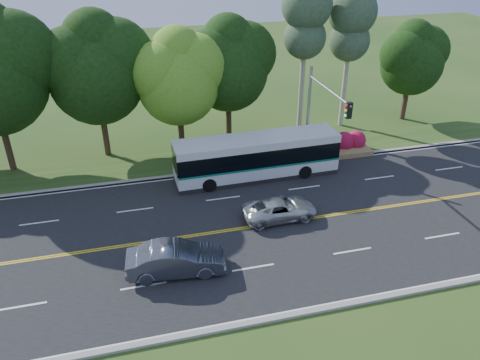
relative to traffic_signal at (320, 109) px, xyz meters
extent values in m
plane|color=#274A18|center=(-6.49, -5.40, -4.67)|extent=(120.00, 120.00, 0.00)
cube|color=black|center=(-6.49, -5.40, -4.66)|extent=(60.00, 14.00, 0.02)
cube|color=gray|center=(-6.49, 1.75, -4.60)|extent=(60.00, 0.30, 0.15)
cube|color=gray|center=(-6.49, -12.55, -4.60)|extent=(60.00, 0.30, 0.15)
cube|color=#274A18|center=(-6.49, 3.60, -4.62)|extent=(60.00, 4.00, 0.10)
cube|color=gold|center=(-6.49, -5.48, -4.65)|extent=(57.00, 0.10, 0.00)
cube|color=gold|center=(-6.49, -5.32, -4.65)|extent=(57.00, 0.10, 0.00)
cube|color=silver|center=(-17.99, -8.90, -4.65)|extent=(2.20, 0.12, 0.00)
cube|color=silver|center=(-12.49, -8.90, -4.65)|extent=(2.20, 0.12, 0.00)
cube|color=silver|center=(-6.99, -8.90, -4.65)|extent=(2.20, 0.12, 0.00)
cube|color=silver|center=(-1.49, -8.90, -4.65)|extent=(2.20, 0.12, 0.00)
cube|color=silver|center=(4.01, -8.90, -4.65)|extent=(2.20, 0.12, 0.00)
cube|color=silver|center=(-17.99, -1.90, -4.65)|extent=(2.20, 0.12, 0.00)
cube|color=silver|center=(-12.49, -1.90, -4.65)|extent=(2.20, 0.12, 0.00)
cube|color=silver|center=(-6.99, -1.90, -4.65)|extent=(2.20, 0.12, 0.00)
cube|color=silver|center=(-1.49, -1.90, -4.65)|extent=(2.20, 0.12, 0.00)
cube|color=silver|center=(4.01, -1.90, -4.65)|extent=(2.20, 0.12, 0.00)
cube|color=silver|center=(9.51, -1.90, -4.65)|extent=(2.20, 0.12, 0.00)
cube|color=silver|center=(-6.49, 1.45, -4.65)|extent=(57.00, 0.12, 0.00)
cube|color=silver|center=(-6.49, -12.25, -4.65)|extent=(57.00, 0.12, 0.00)
cylinder|color=black|center=(-20.49, 5.60, -2.69)|extent=(0.44, 0.44, 3.96)
sphere|color=black|center=(-18.87, 5.90, 3.25)|extent=(5.76, 5.76, 5.76)
cylinder|color=black|center=(-13.99, 6.60, -2.87)|extent=(0.44, 0.44, 3.60)
sphere|color=black|center=(-13.99, 6.60, 1.24)|extent=(6.60, 6.60, 6.60)
sphere|color=black|center=(-12.51, 6.90, 2.56)|extent=(5.28, 5.28, 5.28)
sphere|color=black|center=(-15.31, 6.40, 2.39)|extent=(4.95, 4.95, 4.95)
sphere|color=black|center=(-13.89, 7.00, 3.71)|extent=(4.29, 4.29, 4.29)
cylinder|color=black|center=(-8.49, 5.60, -3.05)|extent=(0.44, 0.44, 3.24)
sphere|color=#53861B|center=(-8.49, 5.60, 0.60)|extent=(5.80, 5.80, 5.80)
sphere|color=#53861B|center=(-7.19, 5.90, 1.76)|extent=(4.64, 4.64, 4.64)
sphere|color=#53861B|center=(-9.65, 5.40, 1.61)|extent=(4.35, 4.35, 4.35)
sphere|color=#53861B|center=(-8.39, 6.00, 2.77)|extent=(3.77, 3.77, 3.77)
cylinder|color=black|center=(-4.49, 7.10, -2.96)|extent=(0.44, 0.44, 3.42)
sphere|color=black|center=(-4.49, 7.10, 0.85)|extent=(6.00, 6.00, 6.00)
sphere|color=black|center=(-3.14, 7.40, 2.05)|extent=(4.80, 4.80, 4.80)
sphere|color=black|center=(-5.69, 6.90, 1.90)|extent=(4.50, 4.50, 4.50)
sphere|color=black|center=(-4.39, 7.50, 3.10)|extent=(3.90, 3.90, 3.90)
cylinder|color=#ACA38B|center=(1.51, 7.10, 0.23)|extent=(0.40, 0.40, 9.80)
sphere|color=#2D482D|center=(1.51, 7.10, 3.03)|extent=(3.23, 3.23, 3.23)
sphere|color=#2D482D|center=(1.51, 7.10, 5.41)|extent=(3.80, 3.80, 3.80)
cylinder|color=#ACA38B|center=(5.51, 7.60, -0.12)|extent=(0.40, 0.40, 9.10)
sphere|color=#2D482D|center=(5.51, 7.60, 2.48)|extent=(3.23, 3.23, 3.23)
sphere|color=#2D482D|center=(5.51, 7.60, 4.69)|extent=(3.80, 3.80, 3.80)
cylinder|color=black|center=(11.51, 7.60, -3.14)|extent=(0.44, 0.44, 3.06)
sphere|color=black|center=(11.51, 7.60, 0.21)|extent=(5.20, 5.20, 5.20)
sphere|color=black|center=(12.68, 7.90, 1.25)|extent=(4.16, 4.16, 4.16)
sphere|color=black|center=(10.47, 7.40, 1.12)|extent=(3.90, 3.90, 3.90)
sphere|color=black|center=(11.61, 8.00, 2.16)|extent=(3.38, 3.38, 3.38)
sphere|color=maroon|center=(-3.49, 2.80, -3.92)|extent=(1.50, 1.50, 1.50)
sphere|color=maroon|center=(-2.49, 2.80, -3.92)|extent=(1.50, 1.50, 1.50)
sphere|color=maroon|center=(-1.49, 2.80, -3.92)|extent=(1.50, 1.50, 1.50)
sphere|color=maroon|center=(-0.49, 2.80, -3.92)|extent=(1.50, 1.50, 1.50)
sphere|color=maroon|center=(0.51, 2.80, -3.92)|extent=(1.50, 1.50, 1.50)
sphere|color=maroon|center=(1.51, 2.80, -3.92)|extent=(1.50, 1.50, 1.50)
sphere|color=maroon|center=(2.51, 2.80, -3.92)|extent=(1.50, 1.50, 1.50)
sphere|color=maroon|center=(3.51, 2.80, -3.92)|extent=(1.50, 1.50, 1.50)
sphere|color=maroon|center=(4.51, 2.80, -3.92)|extent=(1.50, 1.50, 1.50)
cube|color=brown|center=(3.51, 2.00, -4.47)|extent=(3.50, 1.40, 0.40)
cylinder|color=gray|center=(0.01, 1.90, -1.17)|extent=(0.20, 0.20, 7.00)
cylinder|color=gray|center=(0.01, -1.10, 1.63)|extent=(0.14, 6.00, 0.14)
cube|color=black|center=(0.01, -3.90, 1.33)|extent=(0.32, 0.28, 0.95)
sphere|color=red|center=(-0.16, -3.90, 1.63)|extent=(0.18, 0.18, 0.18)
sphere|color=yellow|center=(-0.16, -3.90, 1.33)|extent=(0.18, 0.18, 0.18)
sphere|color=#19D833|center=(-0.16, -3.90, 1.03)|extent=(0.18, 0.18, 0.18)
cube|color=silver|center=(-4.13, 0.40, -3.87)|extent=(11.15, 2.62, 0.92)
cube|color=black|center=(-4.13, 0.40, -2.84)|extent=(11.10, 2.66, 1.15)
cube|color=silver|center=(-4.13, 0.40, -2.00)|extent=(11.15, 2.62, 0.52)
cube|color=#0C6C5A|center=(-4.13, 0.40, -3.47)|extent=(11.10, 2.67, 0.13)
cube|color=black|center=(-9.65, 0.27, -2.75)|extent=(0.11, 2.17, 1.58)
cube|color=#19E54C|center=(-9.64, 0.27, -1.86)|extent=(0.08, 1.42, 0.20)
cube|color=black|center=(-4.13, 0.40, -4.49)|extent=(11.15, 2.52, 0.32)
cylinder|color=black|center=(-7.65, -0.79, -4.19)|extent=(0.93, 0.28, 0.92)
cylinder|color=black|center=(-7.71, 1.42, -4.19)|extent=(0.93, 0.28, 0.92)
cylinder|color=black|center=(-1.00, -0.64, -4.19)|extent=(0.93, 0.28, 0.92)
cylinder|color=black|center=(-1.05, 1.57, -4.19)|extent=(0.93, 0.28, 0.92)
imported|color=#555A67|center=(-10.80, -8.29, -3.85)|extent=(4.99, 2.16, 1.60)
imported|color=silver|center=(-4.24, -4.90, -4.04)|extent=(4.42, 2.11, 1.22)
camera|label=1|loc=(-12.28, -26.76, 10.73)|focal=35.00mm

